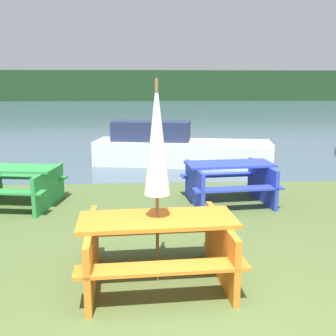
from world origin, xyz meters
The scene contains 7 objects.
water centered at (0.00, 30.79, 0.00)m, with size 60.00×50.00×0.00m.
far_treeline centered at (0.00, 50.79, 2.00)m, with size 80.00×1.60×4.00m.
picnic_table_orange centered at (-0.33, 1.20, 0.46)m, with size 1.86×1.50×0.77m.
picnic_table_green centered at (-2.93, 4.22, 0.44)m, with size 1.77×1.59×0.74m.
picnic_table_blue centered at (1.10, 4.23, 0.46)m, with size 1.78×1.55×0.78m.
umbrella_white centered at (-0.33, 1.20, 1.66)m, with size 0.29×0.29×2.31m.
boat centered at (0.35, 7.92, 0.46)m, with size 5.04×2.04×1.22m.
Camera 1 is at (-0.42, -3.01, 2.25)m, focal length 42.00 mm.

